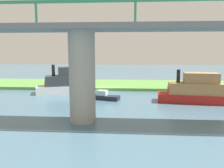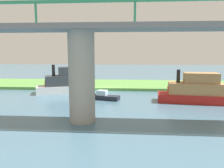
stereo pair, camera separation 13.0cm
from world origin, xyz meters
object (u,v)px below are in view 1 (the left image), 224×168
object	(u,v)px
riverboat_paddlewheel	(67,82)
motorboat_white	(105,96)
bridge_pylon	(82,77)
mooring_post	(77,84)
pontoon_yellow	(193,90)
person_on_bank	(89,82)

from	to	relation	value
riverboat_paddlewheel	motorboat_white	world-z (taller)	riverboat_paddlewheel
bridge_pylon	motorboat_white	distance (m)	10.79
riverboat_paddlewheel	motorboat_white	bearing A→B (deg)	144.04
mooring_post	motorboat_white	xyz separation A→B (m)	(-5.97, 8.34, -0.53)
pontoon_yellow	person_on_bank	bearing A→B (deg)	-32.12
person_on_bank	motorboat_white	bearing A→B (deg)	113.11
bridge_pylon	riverboat_paddlewheel	distance (m)	16.27
riverboat_paddlewheel	motorboat_white	size ratio (longest dim) A/B	2.31
mooring_post	motorboat_white	world-z (taller)	mooring_post
bridge_pylon	motorboat_white	size ratio (longest dim) A/B	2.08
riverboat_paddlewheel	motorboat_white	distance (m)	8.64
person_on_bank	pontoon_yellow	size ratio (longest dim) A/B	0.15
person_on_bank	motorboat_white	distance (m)	10.21
person_on_bank	mooring_post	xyz separation A→B (m)	(1.97, 1.03, -0.19)
pontoon_yellow	mooring_post	bearing A→B (deg)	-26.72
bridge_pylon	person_on_bank	xyz separation A→B (m)	(2.83, -19.33, -3.25)
riverboat_paddlewheel	pontoon_yellow	bearing A→B (deg)	162.98
mooring_post	riverboat_paddlewheel	size ratio (longest dim) A/B	0.10
bridge_pylon	person_on_bank	distance (m)	19.81
bridge_pylon	riverboat_paddlewheel	bearing A→B (deg)	-69.02
pontoon_yellow	bridge_pylon	bearing A→B (deg)	34.02
person_on_bank	riverboat_paddlewheel	bearing A→B (deg)	56.17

